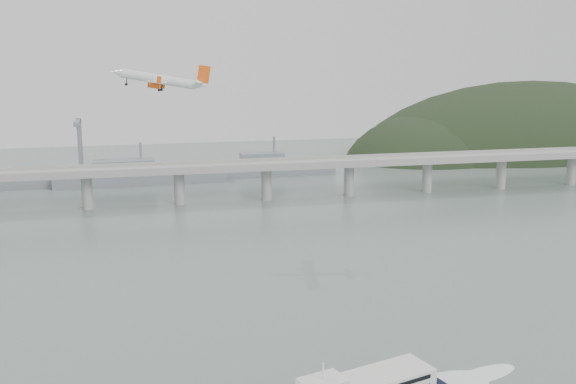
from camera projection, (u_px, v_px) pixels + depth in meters
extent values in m
plane|color=slate|center=(330.00, 351.00, 196.44)|extent=(900.00, 900.00, 0.00)
cube|color=gray|center=(232.00, 167.00, 382.94)|extent=(800.00, 22.00, 2.20)
cube|color=gray|center=(234.00, 167.00, 372.51)|extent=(800.00, 0.60, 1.80)
cube|color=gray|center=(229.00, 161.00, 392.53)|extent=(800.00, 0.60, 1.80)
cylinder|color=gray|center=(87.00, 192.00, 367.88)|extent=(6.00, 6.00, 21.00)
cylinder|color=gray|center=(179.00, 188.00, 378.67)|extent=(6.00, 6.00, 21.00)
cylinder|color=gray|center=(266.00, 184.00, 389.46)|extent=(6.00, 6.00, 21.00)
cylinder|color=gray|center=(349.00, 180.00, 400.25)|extent=(6.00, 6.00, 21.00)
cylinder|color=gray|center=(427.00, 177.00, 411.04)|extent=(6.00, 6.00, 21.00)
cylinder|color=gray|center=(501.00, 173.00, 421.83)|extent=(6.00, 6.00, 21.00)
cylinder|color=gray|center=(572.00, 170.00, 432.62)|extent=(6.00, 6.00, 21.00)
ellipsoid|color=black|center=(526.00, 173.00, 573.15)|extent=(320.00, 150.00, 156.00)
ellipsoid|color=black|center=(427.00, 173.00, 541.85)|extent=(140.00, 110.00, 96.00)
cube|color=slate|center=(142.00, 177.00, 437.49)|extent=(110.55, 21.43, 8.00)
cube|color=slate|center=(124.00, 166.00, 433.44)|extent=(39.01, 16.73, 8.00)
cylinder|color=slate|center=(141.00, 153.00, 434.13)|extent=(1.60, 1.60, 14.00)
cube|color=slate|center=(274.00, 169.00, 466.45)|extent=(85.00, 13.60, 8.00)
cube|color=slate|center=(262.00, 158.00, 462.93)|extent=(29.75, 11.90, 8.00)
cylinder|color=slate|center=(274.00, 147.00, 463.08)|extent=(1.60, 1.60, 14.00)
cube|color=slate|center=(80.00, 147.00, 458.87)|extent=(3.00, 3.00, 40.00)
cube|color=slate|center=(77.00, 123.00, 445.55)|extent=(3.00, 28.00, 3.00)
cube|color=black|center=(340.00, 377.00, 164.07)|extent=(37.68, 11.44, 1.03)
cylinder|color=silver|center=(323.00, 371.00, 154.41)|extent=(0.64, 0.64, 4.14)
ellipsoid|color=white|center=(484.00, 375.00, 182.17)|extent=(23.53, 13.54, 0.21)
cylinder|color=white|center=(159.00, 79.00, 265.22)|extent=(29.25, 11.40, 8.37)
cone|color=white|center=(117.00, 72.00, 264.58)|extent=(5.53, 4.83, 4.39)
cone|color=white|center=(202.00, 85.00, 265.80)|extent=(6.26, 4.66, 4.55)
cube|color=white|center=(161.00, 82.00, 265.42)|extent=(12.38, 35.62, 3.01)
cube|color=white|center=(200.00, 83.00, 265.65)|extent=(5.83, 12.89, 1.43)
cube|color=#EC5210|center=(204.00, 74.00, 265.16)|extent=(5.71, 1.46, 7.42)
cylinder|color=#EC5210|center=(159.00, 85.00, 271.23)|extent=(5.16, 3.54, 3.08)
cylinder|color=black|center=(154.00, 84.00, 271.14)|extent=(1.26, 2.45, 2.42)
cube|color=white|center=(160.00, 83.00, 271.07)|extent=(2.77, 0.83, 1.66)
cylinder|color=#EC5210|center=(154.00, 85.00, 259.95)|extent=(5.16, 3.54, 3.08)
cylinder|color=black|center=(149.00, 84.00, 259.86)|extent=(1.26, 2.45, 2.42)
cube|color=white|center=(155.00, 83.00, 259.79)|extent=(2.77, 0.83, 1.66)
cylinder|color=black|center=(162.00, 87.00, 268.38)|extent=(0.85, 0.49, 2.54)
cylinder|color=black|center=(161.00, 90.00, 268.56)|extent=(1.38, 0.67, 1.33)
cylinder|color=black|center=(159.00, 87.00, 263.05)|extent=(0.85, 0.49, 2.54)
cylinder|color=black|center=(159.00, 90.00, 263.22)|extent=(1.38, 0.67, 1.33)
cylinder|color=black|center=(127.00, 81.00, 265.19)|extent=(0.85, 0.49, 2.54)
cylinder|color=black|center=(126.00, 84.00, 265.37)|extent=(1.38, 0.67, 1.33)
cube|color=#EC5210|center=(174.00, 80.00, 282.74)|extent=(2.06, 0.60, 2.73)
cube|color=#EC5210|center=(159.00, 80.00, 247.88)|extent=(2.06, 0.60, 2.73)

